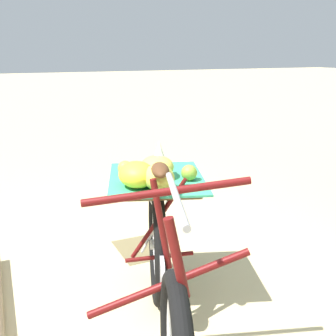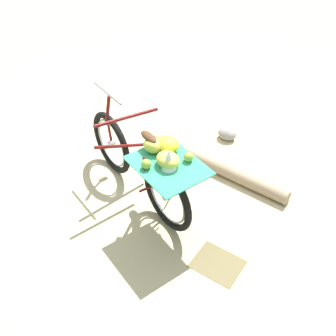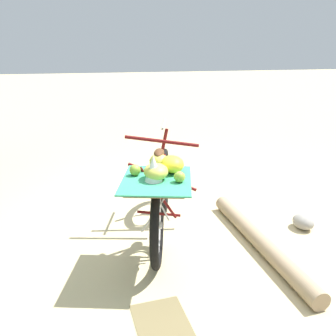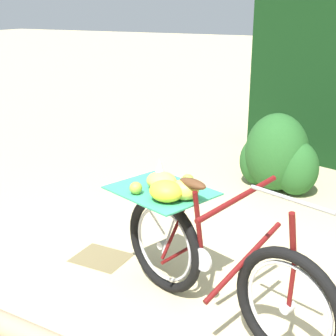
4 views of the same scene
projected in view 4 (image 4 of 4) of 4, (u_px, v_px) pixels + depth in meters
bicycle at (204, 248)px, 3.16m from camera, size 1.78×0.95×1.03m
shrub_cluster at (278, 157)px, 5.40m from camera, size 0.92×0.63×0.88m
leaf_litter_patch at (101, 258)px, 4.03m from camera, size 0.44×0.36×0.01m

